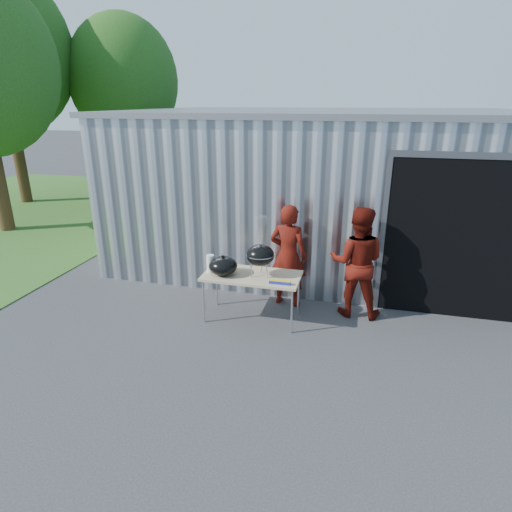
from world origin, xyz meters
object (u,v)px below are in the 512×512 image
(kettle_grill, at_px, (260,250))
(person_cook, at_px, (288,256))
(folding_table, at_px, (252,277))
(person_bystander, at_px, (357,262))

(kettle_grill, distance_m, person_cook, 0.80)
(folding_table, xyz_separation_m, person_cook, (0.45, 0.66, 0.16))
(person_cook, bearing_deg, person_bystander, -177.57)
(person_cook, relative_size, person_bystander, 0.97)
(kettle_grill, bearing_deg, person_cook, 64.95)
(folding_table, bearing_deg, person_cook, 55.85)
(person_cook, xyz_separation_m, person_bystander, (1.11, -0.09, 0.02))
(folding_table, height_order, person_cook, person_cook)
(folding_table, relative_size, person_bystander, 0.84)
(person_cook, bearing_deg, folding_table, 63.09)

